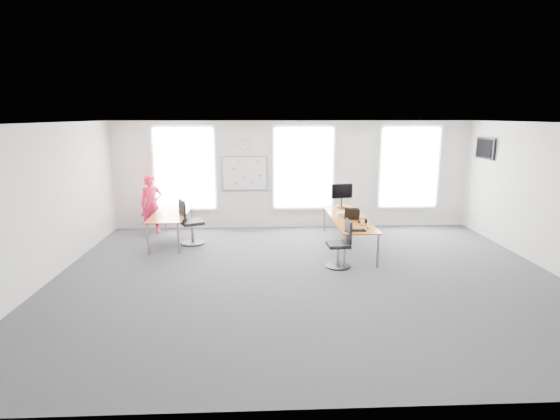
{
  "coord_description": "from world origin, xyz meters",
  "views": [
    {
      "loc": [
        -0.91,
        -8.16,
        3.13
      ],
      "look_at": [
        -0.48,
        1.2,
        1.1
      ],
      "focal_mm": 28.0,
      "sensor_mm": 36.0,
      "label": 1
    }
  ],
  "objects_px": {
    "chair_left": "(189,225)",
    "headphones": "(362,221)",
    "desk_right": "(348,219)",
    "desk_left": "(171,215)",
    "monitor": "(342,193)",
    "person": "(152,204)",
    "keyboard": "(355,230)",
    "chair_right": "(341,247)"
  },
  "relations": [
    {
      "from": "chair_left",
      "to": "headphones",
      "type": "height_order",
      "value": "chair_left"
    },
    {
      "from": "desk_right",
      "to": "desk_left",
      "type": "height_order",
      "value": "desk_left"
    },
    {
      "from": "headphones",
      "to": "monitor",
      "type": "distance_m",
      "value": 1.72
    },
    {
      "from": "desk_right",
      "to": "person",
      "type": "height_order",
      "value": "person"
    },
    {
      "from": "desk_right",
      "to": "chair_left",
      "type": "bearing_deg",
      "value": 173.49
    },
    {
      "from": "chair_left",
      "to": "keyboard",
      "type": "relative_size",
      "value": 2.39
    },
    {
      "from": "desk_left",
      "to": "keyboard",
      "type": "height_order",
      "value": "keyboard"
    },
    {
      "from": "person",
      "to": "keyboard",
      "type": "height_order",
      "value": "person"
    },
    {
      "from": "chair_left",
      "to": "chair_right",
      "type": "bearing_deg",
      "value": -142.92
    },
    {
      "from": "desk_left",
      "to": "monitor",
      "type": "xyz_separation_m",
      "value": [
        4.38,
        0.44,
        0.45
      ]
    },
    {
      "from": "desk_right",
      "to": "desk_left",
      "type": "bearing_deg",
      "value": 172.04
    },
    {
      "from": "keyboard",
      "to": "chair_right",
      "type": "bearing_deg",
      "value": -152.87
    },
    {
      "from": "chair_left",
      "to": "keyboard",
      "type": "xyz_separation_m",
      "value": [
        3.76,
        -1.72,
        0.27
      ]
    },
    {
      "from": "person",
      "to": "monitor",
      "type": "xyz_separation_m",
      "value": [
        5.07,
        -0.47,
        0.34
      ]
    },
    {
      "from": "monitor",
      "to": "chair_left",
      "type": "bearing_deg",
      "value": 177.64
    },
    {
      "from": "headphones",
      "to": "chair_left",
      "type": "bearing_deg",
      "value": -175.45
    },
    {
      "from": "monitor",
      "to": "desk_left",
      "type": "bearing_deg",
      "value": 174.53
    },
    {
      "from": "desk_right",
      "to": "chair_left",
      "type": "relative_size",
      "value": 2.75
    },
    {
      "from": "keyboard",
      "to": "chair_left",
      "type": "bearing_deg",
      "value": 160.72
    },
    {
      "from": "desk_left",
      "to": "headphones",
      "type": "bearing_deg",
      "value": -15.19
    },
    {
      "from": "chair_right",
      "to": "chair_left",
      "type": "xyz_separation_m",
      "value": [
        -3.45,
        1.85,
        0.05
      ]
    },
    {
      "from": "chair_left",
      "to": "person",
      "type": "bearing_deg",
      "value": 22.43
    },
    {
      "from": "headphones",
      "to": "desk_left",
      "type": "bearing_deg",
      "value": -175.93
    },
    {
      "from": "desk_right",
      "to": "monitor",
      "type": "distance_m",
      "value": 1.14
    },
    {
      "from": "chair_right",
      "to": "person",
      "type": "distance_m",
      "value": 5.48
    },
    {
      "from": "chair_left",
      "to": "person",
      "type": "height_order",
      "value": "person"
    },
    {
      "from": "desk_right",
      "to": "chair_right",
      "type": "bearing_deg",
      "value": -106.46
    },
    {
      "from": "chair_left",
      "to": "keyboard",
      "type": "bearing_deg",
      "value": -139.39
    },
    {
      "from": "desk_left",
      "to": "headphones",
      "type": "distance_m",
      "value": 4.71
    },
    {
      "from": "chair_right",
      "to": "keyboard",
      "type": "height_order",
      "value": "chair_right"
    },
    {
      "from": "headphones",
      "to": "desk_right",
      "type": "bearing_deg",
      "value": 127.07
    },
    {
      "from": "desk_left",
      "to": "chair_right",
      "type": "distance_m",
      "value": 4.42
    },
    {
      "from": "headphones",
      "to": "chair_right",
      "type": "bearing_deg",
      "value": -109.07
    },
    {
      "from": "chair_left",
      "to": "headphones",
      "type": "bearing_deg",
      "value": -129.46
    },
    {
      "from": "desk_right",
      "to": "keyboard",
      "type": "relative_size",
      "value": 6.58
    },
    {
      "from": "desk_right",
      "to": "monitor",
      "type": "xyz_separation_m",
      "value": [
        0.03,
        1.05,
        0.44
      ]
    },
    {
      "from": "desk_left",
      "to": "chair_right",
      "type": "relative_size",
      "value": 2.06
    },
    {
      "from": "person",
      "to": "monitor",
      "type": "height_order",
      "value": "person"
    },
    {
      "from": "chair_left",
      "to": "headphones",
      "type": "relative_size",
      "value": 5.81
    },
    {
      "from": "desk_right",
      "to": "keyboard",
      "type": "bearing_deg",
      "value": -94.75
    },
    {
      "from": "desk_right",
      "to": "monitor",
      "type": "relative_size",
      "value": 4.78
    },
    {
      "from": "monitor",
      "to": "chair_right",
      "type": "bearing_deg",
      "value": -111.6
    }
  ]
}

